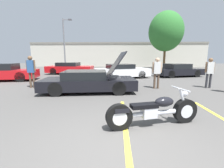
{
  "coord_description": "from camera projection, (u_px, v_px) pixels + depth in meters",
  "views": [
    {
      "loc": [
        -0.06,
        -2.61,
        1.75
      ],
      "look_at": [
        -0.24,
        2.66,
        0.8
      ],
      "focal_mm": 24.0,
      "sensor_mm": 36.0,
      "label": 1
    }
  ],
  "objects": [
    {
      "name": "spectator_far_lot",
      "position": [
        31.0,
        69.0,
        8.46
      ],
      "size": [
        0.52,
        0.24,
        1.82
      ],
      "color": "brown",
      "rests_on": "ground"
    },
    {
      "name": "parked_car_right_row",
      "position": [
        178.0,
        70.0,
        13.62
      ],
      "size": [
        4.47,
        2.88,
        1.17
      ],
      "rotation": [
        0.0,
        0.0,
        0.26
      ],
      "color": "black",
      "rests_on": "ground"
    },
    {
      "name": "show_car_hood_open",
      "position": [
        89.0,
        81.0,
        7.62
      ],
      "size": [
        4.8,
        2.43,
        2.01
      ],
      "rotation": [
        0.0,
        0.0,
        0.11
      ],
      "color": "black",
      "rests_on": "ground"
    },
    {
      "name": "far_building",
      "position": [
        118.0,
        54.0,
        29.02
      ],
      "size": [
        32.0,
        4.2,
        4.4
      ],
      "color": "beige",
      "rests_on": "ground"
    },
    {
      "name": "parked_car_mid_left_row",
      "position": [
        70.0,
        68.0,
        15.57
      ],
      "size": [
        4.74,
        2.09,
        1.21
      ],
      "rotation": [
        0.0,
        0.0,
        -0.05
      ],
      "color": "red",
      "rests_on": "ground"
    },
    {
      "name": "spectator_by_show_car",
      "position": [
        157.0,
        70.0,
        8.29
      ],
      "size": [
        0.52,
        0.23,
        1.72
      ],
      "color": "brown",
      "rests_on": "ground"
    },
    {
      "name": "ground_plane",
      "position": [
        120.0,
        149.0,
        2.88
      ],
      "size": [
        80.0,
        80.0,
        0.0
      ],
      "primitive_type": "plane",
      "color": "#514F4C"
    },
    {
      "name": "tree_background",
      "position": [
        166.0,
        32.0,
        20.94
      ],
      "size": [
        4.74,
        4.74,
        8.0
      ],
      "color": "brown",
      "rests_on": "ground"
    },
    {
      "name": "parked_car_left_row",
      "position": [
        4.0,
        73.0,
        11.13
      ],
      "size": [
        4.75,
        2.56,
        1.28
      ],
      "rotation": [
        0.0,
        0.0,
        0.19
      ],
      "color": "red",
      "rests_on": "ground"
    },
    {
      "name": "spectator_near_motorcycle",
      "position": [
        210.0,
        70.0,
        8.45
      ],
      "size": [
        0.52,
        0.22,
        1.7
      ],
      "color": "#333338",
      "rests_on": "ground"
    },
    {
      "name": "parking_stripe_foreground",
      "position": [
        126.0,
        130.0,
        3.62
      ],
      "size": [
        0.12,
        4.75,
        0.01
      ],
      "primitive_type": "cube",
      "color": "yellow",
      "rests_on": "ground"
    },
    {
      "name": "parked_car_mid_right_row",
      "position": [
        122.0,
        71.0,
        12.61
      ],
      "size": [
        4.89,
        3.24,
        1.18
      ],
      "rotation": [
        0.0,
        0.0,
        0.35
      ],
      "color": "white",
      "rests_on": "ground"
    },
    {
      "name": "light_pole",
      "position": [
        65.0,
        42.0,
        19.63
      ],
      "size": [
        1.21,
        0.28,
        6.61
      ],
      "color": "slate",
      "rests_on": "ground"
    },
    {
      "name": "motorcycle",
      "position": [
        154.0,
        111.0,
        3.81
      ],
      "size": [
        2.45,
        0.95,
        0.96
      ],
      "rotation": [
        0.0,
        0.0,
        0.27
      ],
      "color": "black",
      "rests_on": "ground"
    }
  ]
}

